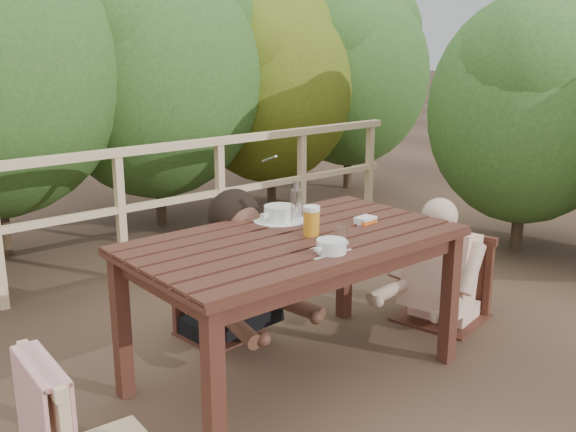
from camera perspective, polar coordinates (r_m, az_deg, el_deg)
ground at (r=3.72m, az=0.51°, el=-13.66°), size 60.00×60.00×0.00m
table at (r=3.55m, az=0.52°, el=-8.07°), size 1.71×0.96×0.79m
chair_left at (r=2.93m, az=-16.25°, el=-11.36°), size 0.54×0.54×1.03m
chair_far at (r=4.06m, az=-6.03°, el=-4.35°), size 0.47×0.47×0.89m
chair_right at (r=4.37m, az=13.34°, el=-2.35°), size 0.61×0.61×1.03m
woman at (r=4.00m, az=-6.30°, el=-0.53°), size 0.63×0.76×1.45m
diner_right at (r=4.34m, az=13.71°, el=-0.06°), size 0.79×0.69×1.38m
railing at (r=5.12m, az=-14.15°, el=0.05°), size 5.60×0.10×1.01m
hedge_row at (r=6.22m, az=-16.65°, el=15.43°), size 6.60×1.60×3.80m
soup_near at (r=3.15m, az=3.74°, el=-2.74°), size 0.24×0.24×0.08m
soup_far at (r=3.70m, az=-0.73°, el=0.15°), size 0.30×0.30×0.10m
beer_glass at (r=3.40m, az=2.02°, el=-0.55°), size 0.09×0.09×0.17m
bottle at (r=3.59m, az=0.72°, el=1.02°), size 0.06×0.06×0.26m
tumbler at (r=3.37m, az=4.56°, el=-1.59°), size 0.07×0.07×0.08m
butter_tub at (r=3.67m, az=6.66°, el=-0.46°), size 0.12×0.10×0.05m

